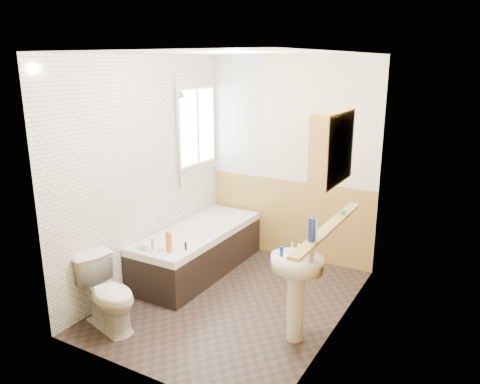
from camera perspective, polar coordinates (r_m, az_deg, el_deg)
name	(u,v)px	position (r m, az deg, el deg)	size (l,w,h in m)	color
floor	(233,300)	(5.05, -0.86, -13.07)	(2.80, 2.80, 0.00)	#2B211E
ceiling	(232,53)	(4.43, -1.00, 16.58)	(2.80, 2.80, 0.00)	white
wall_back	(290,160)	(5.81, 6.15, 3.86)	(2.20, 0.02, 2.50)	beige
wall_front	(135,229)	(3.50, -12.74, -4.41)	(2.20, 0.02, 2.50)	beige
wall_left	(145,173)	(5.22, -11.50, 2.29)	(0.02, 2.80, 2.50)	beige
wall_right	(343,202)	(4.15, 12.40, -1.19)	(0.02, 2.80, 2.50)	beige
wainscot_right	(335,280)	(4.43, 11.55, -10.47)	(0.01, 2.80, 1.00)	tan
wainscot_front	(142,319)	(3.83, -11.82, -14.92)	(2.20, 0.01, 1.00)	tan
wainscot_back	(288,218)	(5.99, 5.86, -3.22)	(2.20, 0.01, 1.00)	tan
tile_cladding_left	(147,173)	(5.21, -11.32, 2.26)	(0.01, 2.80, 2.50)	white
tile_return_back	(238,117)	(6.03, -0.21, 9.19)	(0.75, 0.01, 1.50)	white
window	(197,127)	(5.86, -5.24, 7.95)	(0.03, 0.79, 0.99)	white
bathtub	(198,249)	(5.62, -5.10, -6.93)	(0.70, 1.82, 0.67)	black
shower_riser	(178,124)	(5.50, -7.53, 8.19)	(0.11, 0.09, 1.32)	silver
toilet	(108,294)	(4.62, -15.76, -11.89)	(0.38, 0.69, 0.67)	white
sink	(296,281)	(4.19, 6.89, -10.69)	(0.47, 0.38, 0.91)	white
pine_shelf	(329,228)	(4.12, 10.74, -4.30)	(0.10, 1.55, 0.03)	tan
medicine_cabinet	(332,148)	(4.00, 11.10, 5.32)	(0.17, 0.67, 0.60)	tan
foam_can	(312,230)	(3.72, 8.76, -4.57)	(0.06, 0.06, 0.19)	navy
green_bottle	(316,226)	(3.79, 9.23, -4.17)	(0.04, 0.04, 0.19)	silver
black_jar	(342,212)	(4.45, 12.37, -2.40)	(0.06, 0.06, 0.04)	#388447
soap_bottle	(308,257)	(4.00, 8.29, -7.79)	(0.08, 0.18, 0.08)	silver
clear_bottle	(281,251)	(4.07, 5.08, -7.21)	(0.03, 0.03, 0.09)	#19339E
blue_gel	(169,242)	(4.88, -8.67, -6.06)	(0.06, 0.04, 0.21)	orange
cream_jar	(142,247)	(5.03, -11.91, -6.54)	(0.08, 0.08, 0.05)	silver
orange_bottle	(186,246)	(4.94, -6.64, -6.55)	(0.03, 0.03, 0.08)	black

